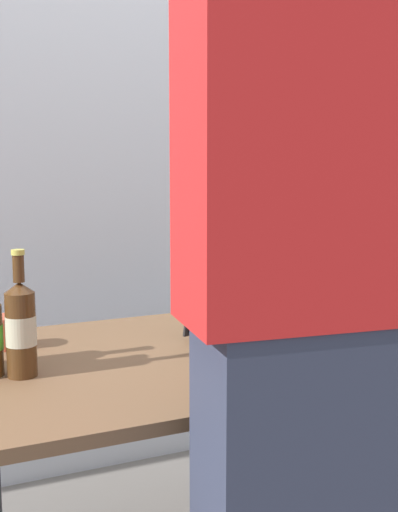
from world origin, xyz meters
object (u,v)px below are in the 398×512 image
beer_bottle_brown (21,327)px  coffee_mug (7,332)px  person_figure (303,341)px  laptop (250,320)px

beer_bottle_brown → coffee_mug: 0.27m
beer_bottle_brown → coffee_mug: beer_bottle_brown is taller
person_figure → coffee_mug: 0.92m
laptop → beer_bottle_brown: (-0.64, -0.07, 0.06)m
laptop → person_figure: (-0.25, -0.63, 0.13)m
laptop → beer_bottle_brown: size_ratio=1.27×
laptop → coffee_mug: (-0.64, 0.19, -0.01)m
laptop → person_figure: size_ratio=0.21×
beer_bottle_brown → coffee_mug: size_ratio=2.45×
laptop → coffee_mug: bearing=163.2°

